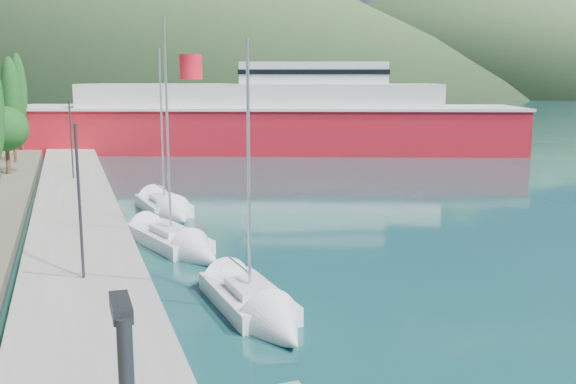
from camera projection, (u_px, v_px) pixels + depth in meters
name	position (u px, v px, depth m)	size (l,w,h in m)	color
ground	(115.00, 122.00, 128.21)	(1400.00, 1400.00, 0.00)	#144546
quay	(77.00, 219.00, 37.77)	(5.00, 88.00, 0.80)	gray
hills_far	(219.00, 7.00, 623.41)	(1480.00, 900.00, 180.00)	slate
hills_near	(247.00, 10.00, 386.15)	(1010.00, 520.00, 115.00)	#38542E
lamp_posts	(78.00, 187.00, 26.71)	(0.15, 48.76, 6.06)	#2D2D33
sailboat_near	(264.00, 315.00, 22.75)	(2.77, 7.68, 10.84)	silver
sailboat_mid	(185.00, 247.00, 31.76)	(4.52, 8.97, 12.49)	silver
sailboat_far	(171.00, 212.00, 40.25)	(3.29, 7.98, 11.41)	silver
ferry	(264.00, 120.00, 76.33)	(60.84, 33.46, 11.97)	red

